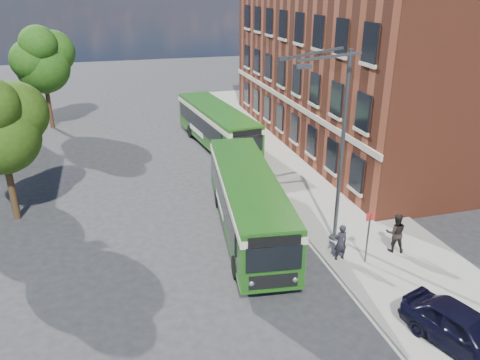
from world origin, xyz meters
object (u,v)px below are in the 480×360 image
object	(u,v)px
street_lamp	(335,147)
parked_car	(464,330)
bus_front	(248,197)
bus_rear	(217,123)

from	to	relation	value
street_lamp	parked_car	distance (m)	8.78
bus_front	street_lamp	bearing A→B (deg)	-32.95
bus_rear	parked_car	bearing A→B (deg)	-82.61
street_lamp	bus_rear	distance (m)	15.80
bus_rear	parked_car	distance (m)	23.40
bus_front	bus_rear	size ratio (longest dim) A/B	1.00
street_lamp	bus_front	distance (m)	4.94
street_lamp	bus_front	xyz separation A→B (m)	(-3.32, 2.15, -2.96)
bus_front	bus_rear	distance (m)	13.34
bus_front	parked_car	xyz separation A→B (m)	(4.49, -9.93, -0.96)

